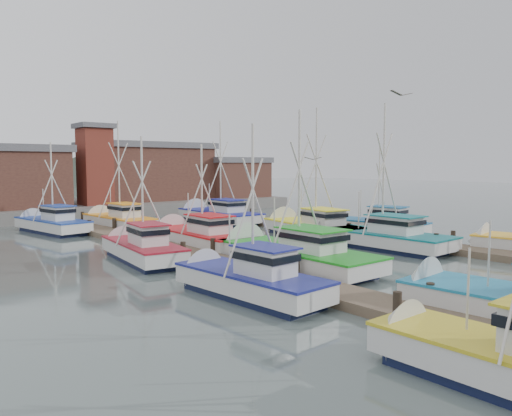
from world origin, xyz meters
TOP-DOWN VIEW (x-y plane):
  - ground at (0.00, 0.00)m, footprint 260.00×260.00m
  - dock_left at (-7.00, 4.04)m, footprint 2.30×46.00m
  - dock_right at (7.00, 4.04)m, footprint 2.30×46.00m
  - quay at (0.00, 37.00)m, footprint 44.00×16.00m
  - shed_center at (6.00, 37.00)m, footprint 14.84×9.54m
  - shed_right at (17.00, 34.00)m, footprint 8.48×6.36m
  - lookout_tower at (-2.00, 33.00)m, footprint 3.60×3.60m
  - boat_2 at (-9.97, -13.31)m, footprint 2.68×7.70m
  - boat_4 at (-4.13, 0.62)m, footprint 3.82×10.37m
  - boat_5 at (4.58, 1.82)m, footprint 4.18×10.30m
  - boat_6 at (-9.68, -2.63)m, footprint 3.14×7.99m
  - boat_8 at (-4.42, 9.31)m, footprint 3.19×9.53m
  - boat_9 at (4.76, 7.85)m, footprint 4.70×10.45m
  - boat_10 at (-9.50, 7.30)m, footprint 3.35×8.32m
  - boat_11 at (9.62, 5.87)m, footprint 4.02×8.72m
  - boat_12 at (-4.65, 21.73)m, footprint 3.91×9.03m
  - boat_13 at (4.72, 20.30)m, footprint 4.24×10.32m
  - boat_14 at (-9.85, 22.83)m, footprint 3.95×8.86m
  - gull_near at (-2.46, -5.09)m, footprint 1.54×0.60m
  - gull_far at (2.39, 5.22)m, footprint 1.55×0.63m

SIDE VIEW (x-z plane):
  - ground at x=0.00m, z-range 0.00..0.00m
  - dock_left at x=-7.00m, z-range -0.54..0.96m
  - dock_right at x=7.00m, z-range -0.54..0.96m
  - quay at x=0.00m, z-range 0.00..1.20m
  - boat_2 at x=-9.97m, z-range -2.52..3.87m
  - boat_8 at x=-4.42m, z-range -3.13..4.49m
  - boat_11 at x=9.62m, z-range -3.12..4.48m
  - boat_10 at x=-9.50m, z-range -3.14..4.50m
  - boat_6 at x=-9.68m, z-range -3.16..4.51m
  - boat_14 at x=-9.85m, z-range -3.28..4.64m
  - boat_4 at x=-4.13m, z-range -3.94..5.30m
  - boat_12 at x=-4.65m, z-range -4.25..5.62m
  - boat_5 at x=4.58m, z-range -4.48..5.85m
  - boat_13 at x=4.72m, z-range -4.55..5.92m
  - boat_9 at x=4.76m, z-range -4.59..5.97m
  - shed_right at x=17.00m, z-range 1.24..6.44m
  - shed_center at x=6.00m, z-range 1.24..8.14m
  - lookout_tower at x=-2.00m, z-range 1.30..9.80m
  - gull_far at x=2.39m, z-range 5.74..5.98m
  - gull_near at x=-2.46m, z-range 8.54..8.78m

